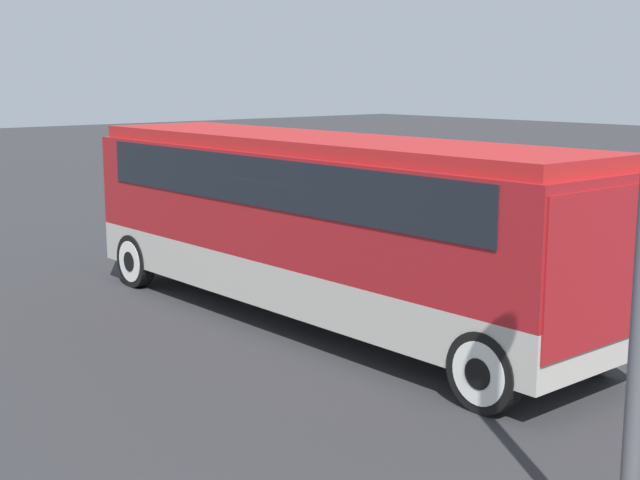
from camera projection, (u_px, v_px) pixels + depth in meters
ground_plane at (320, 321)px, 15.17m from camera, size 120.00×120.00×0.00m
tour_bus at (324, 213)px, 14.75m from camera, size 10.66×2.55×3.14m
parked_car_near at (610, 240)px, 18.90m from camera, size 4.40×1.95×1.39m
parked_car_mid at (382, 215)px, 22.49m from camera, size 4.02×1.87×1.35m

